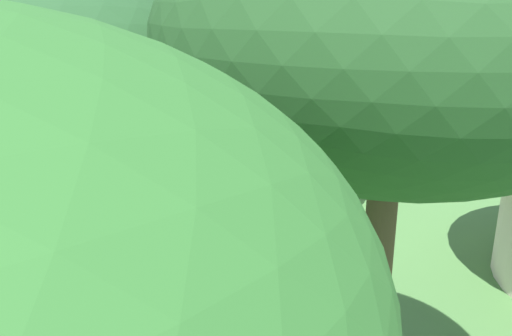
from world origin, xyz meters
The scene contains 13 objects.
ground_plane centered at (0.00, 0.00, 0.00)m, with size 36.00×36.00×0.00m, color #46753B.
shade_umbrella centered at (2.92, 0.58, 2.89)m, with size 4.38×4.38×3.47m.
patio_dining_table centered at (2.92, 0.58, 0.66)m, with size 1.63×1.32×0.74m.
patio_chair_west_end centered at (2.05, -0.31, 0.52)m, with size 0.61×0.61×0.90m.
patio_chair_near_hut centered at (4.05, 0.06, 0.52)m, with size 0.56×0.57×0.90m.
patio_chair_near_lawn centered at (2.52, 1.75, 0.52)m, with size 0.55×0.54×0.90m.
guest_beside_umbrella centered at (3.78, -0.86, 0.96)m, with size 0.56×0.31×1.60m.
standing_watcher centered at (-2.33, -1.05, 1.00)m, with size 0.36×0.56×1.66m.
zebra_nearest_camera centered at (0.20, -2.13, 1.03)m, with size 1.82×1.48×1.57m.
zebra_by_umbrella centered at (-1.25, 0.73, 0.94)m, with size 1.88×1.70×1.48m.
acacia_tree_right_background centered at (3.12, 7.30, 4.25)m, with size 3.25×3.25×5.24m.
acacia_tree_left_background centered at (5.43, 5.30, 3.82)m, with size 3.45×3.45×4.87m.
brick_patio_kerb centered at (4.48, -3.19, 0.04)m, with size 2.80×0.36×0.08m, color #A35540.
Camera 1 is at (5.41, 10.21, 4.53)m, focal length 36.90 mm.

